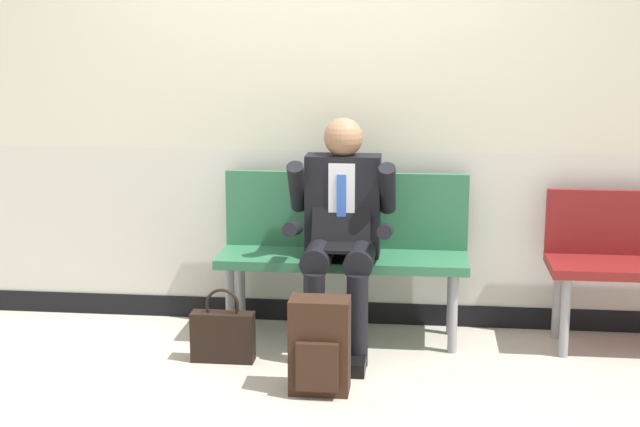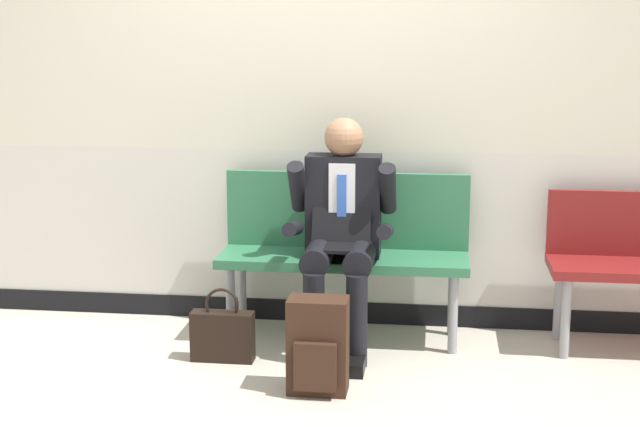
% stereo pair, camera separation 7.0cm
% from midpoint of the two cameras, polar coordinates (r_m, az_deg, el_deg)
% --- Properties ---
extents(ground_plane, '(18.00, 18.00, 0.00)m').
position_cam_midpoint_polar(ground_plane, '(4.94, -1.80, -8.86)').
color(ground_plane, '#B2A899').
extents(station_wall, '(5.14, 0.14, 2.91)m').
position_cam_midpoint_polar(station_wall, '(5.32, -0.83, 8.59)').
color(station_wall, beige).
rests_on(station_wall, ground).
extents(bench_with_person, '(1.36, 0.42, 0.91)m').
position_cam_midpoint_polar(bench_with_person, '(5.16, 1.09, -1.74)').
color(bench_with_person, '#2D6B47').
rests_on(bench_with_person, ground).
extents(person_seated, '(0.57, 0.70, 1.23)m').
position_cam_midpoint_polar(person_seated, '(4.94, 0.88, -0.93)').
color(person_seated, black).
rests_on(person_seated, ground).
extents(backpack, '(0.28, 0.21, 0.46)m').
position_cam_midpoint_polar(backpack, '(4.45, -0.49, -8.15)').
color(backpack, '#331E14').
rests_on(backpack, ground).
extents(handbag, '(0.33, 0.10, 0.39)m').
position_cam_midpoint_polar(handbag, '(4.89, -6.36, -7.39)').
color(handbag, black).
rests_on(handbag, ground).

